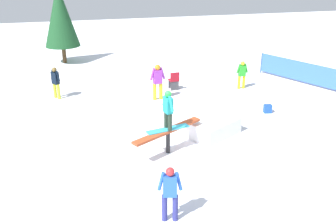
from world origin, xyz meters
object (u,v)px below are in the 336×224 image
bystander_black (56,81)px  backpack_on_snow (268,109)px  bystander_green (242,73)px  folding_chair (174,81)px  rail_feature (168,133)px  pine_tree_near (60,15)px  bystander_blue (170,191)px  main_rider_on_rail (168,111)px  bystander_purple (158,80)px

bystander_black → backpack_on_snow: bystander_black is taller
bystander_green → folding_chair: size_ratio=1.53×
rail_feature → bystander_black: (3.51, -6.26, 0.11)m
bystander_black → folding_chair: (-5.44, 0.17, -0.39)m
rail_feature → bystander_green: 7.45m
bystander_green → bystander_black: (8.64, -0.86, 0.05)m
bystander_green → pine_tree_near: 11.23m
bystander_black → backpack_on_snow: (-8.34, 4.02, -0.64)m
bystander_blue → backpack_on_snow: (-5.66, -5.56, -0.64)m
pine_tree_near → main_rider_on_rail: bearing=103.7°
main_rider_on_rail → folding_chair: main_rider_on_rail is taller
rail_feature → bystander_blue: (0.84, 3.32, 0.11)m
main_rider_on_rail → bystander_purple: main_rider_on_rail is taller
backpack_on_snow → rail_feature: bearing=-144.9°
bystander_blue → rail_feature: bearing=-89.6°
main_rider_on_rail → bystander_black: 7.21m
folding_chair → pine_tree_near: (5.04, -6.64, 2.41)m
rail_feature → main_rider_on_rail: main_rider_on_rail is taller
bystander_blue → backpack_on_snow: 7.96m
backpack_on_snow → folding_chair: bearing=137.1°
rail_feature → pine_tree_near: 13.28m
bystander_green → bystander_black: bearing=176.0°
rail_feature → pine_tree_near: bearing=-105.3°
bystander_green → bystander_black: size_ratio=0.94×
rail_feature → pine_tree_near: pine_tree_near is taller
bystander_blue → bystander_black: bearing=-59.8°
bystander_green → folding_chair: bearing=169.4°
pine_tree_near → bystander_green: bearing=138.3°
bystander_purple → pine_tree_near: size_ratio=0.34×
folding_chair → pine_tree_near: bearing=-55.4°
bystander_purple → rail_feature: bearing=-105.1°
bystander_purple → bystander_blue: bystander_purple is taller
rail_feature → main_rider_on_rail: bearing=0.0°
rail_feature → bystander_purple: bystander_purple is taller
bystander_blue → pine_tree_near: pine_tree_near is taller
folding_chair → backpack_on_snow: folding_chair is taller
bystander_green → rail_feature: bearing=-131.9°
main_rider_on_rail → bystander_green: size_ratio=1.08×
bystander_purple → backpack_on_snow: bearing=-39.6°
rail_feature → folding_chair: 6.40m
bystander_green → folding_chair: bystander_green is taller
main_rider_on_rail → backpack_on_snow: bearing=-166.4°
bystander_green → bystander_purple: bearing=-172.3°
rail_feature → bystander_green: bystander_green is taller
bystander_green → pine_tree_near: pine_tree_near is taller
rail_feature → bystander_blue: bearing=46.7°
rail_feature → main_rider_on_rail: 0.75m
rail_feature → folding_chair: (-1.92, -6.10, -0.29)m
bystander_blue → bystander_green: bystander_blue is taller
bystander_purple → bystander_green: (-4.28, -0.45, -0.14)m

